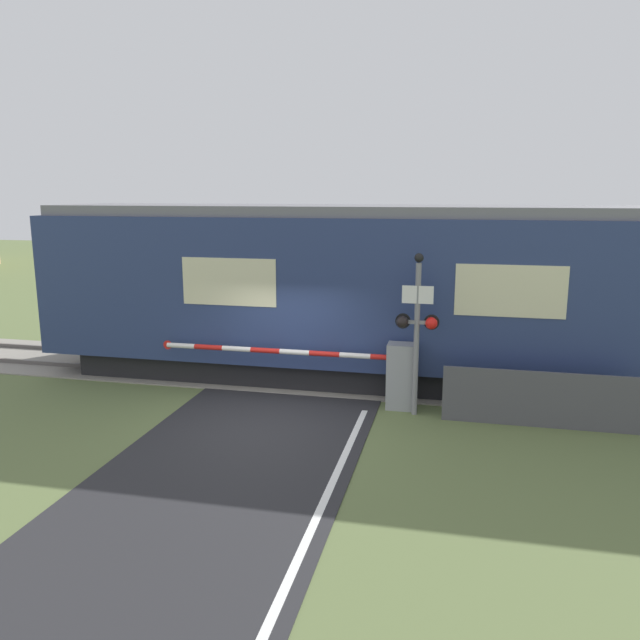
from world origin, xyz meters
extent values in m
plane|color=#5B6B3D|center=(0.00, 0.00, 0.00)|extent=(80.00, 80.00, 0.00)
cube|color=gray|center=(0.00, 3.28, 0.01)|extent=(36.00, 3.20, 0.03)
cube|color=#595451|center=(0.00, 2.56, 0.08)|extent=(36.00, 0.08, 0.10)
cube|color=#595451|center=(0.00, 4.00, 0.08)|extent=(36.00, 0.08, 0.10)
cube|color=black|center=(4.56, 3.28, 0.30)|extent=(19.92, 2.60, 0.60)
cube|color=navy|center=(4.56, 3.28, 2.24)|extent=(21.65, 3.06, 3.29)
cube|color=slate|center=(4.56, 3.28, 4.01)|extent=(21.22, 2.82, 0.24)
cube|color=beige|center=(4.56, 1.74, 2.49)|extent=(2.17, 0.02, 1.05)
cube|color=beige|center=(-1.40, 1.74, 2.49)|extent=(2.17, 0.02, 1.05)
cube|color=gray|center=(2.47, 1.38, 0.69)|extent=(0.60, 0.44, 1.38)
cylinder|color=gray|center=(2.47, 1.38, 1.08)|extent=(0.16, 0.16, 0.18)
cylinder|color=red|center=(2.15, 1.38, 1.08)|extent=(0.65, 0.11, 0.11)
cylinder|color=white|center=(1.49, 1.38, 1.08)|extent=(0.65, 0.11, 0.11)
cylinder|color=red|center=(0.84, 1.38, 1.08)|extent=(0.65, 0.11, 0.11)
cylinder|color=white|center=(0.19, 1.38, 1.08)|extent=(0.65, 0.11, 0.11)
cylinder|color=red|center=(-0.47, 1.38, 1.08)|extent=(0.65, 0.11, 0.11)
cylinder|color=white|center=(-1.12, 1.38, 1.08)|extent=(0.65, 0.11, 0.11)
cylinder|color=red|center=(-1.77, 1.38, 1.08)|extent=(0.65, 0.11, 0.11)
cylinder|color=white|center=(-2.43, 1.38, 1.08)|extent=(0.65, 0.11, 0.11)
cylinder|color=red|center=(-2.75, 1.38, 1.08)|extent=(0.20, 0.02, 0.20)
cylinder|color=gray|center=(2.77, 1.08, 1.54)|extent=(0.11, 0.11, 3.08)
cube|color=gray|center=(2.77, 1.08, 1.91)|extent=(0.69, 0.07, 0.07)
sphere|color=black|center=(2.49, 1.03, 1.91)|extent=(0.24, 0.24, 0.24)
sphere|color=red|center=(3.06, 1.03, 1.91)|extent=(0.24, 0.24, 0.24)
cylinder|color=black|center=(2.49, 1.14, 1.91)|extent=(0.30, 0.06, 0.30)
cylinder|color=black|center=(3.06, 1.14, 1.91)|extent=(0.30, 0.06, 0.30)
cube|color=white|center=(2.77, 1.04, 2.47)|extent=(0.61, 0.02, 0.35)
sphere|color=black|center=(2.77, 1.08, 3.18)|extent=(0.18, 0.18, 0.18)
cube|color=#4C4C51|center=(5.16, 0.89, 0.55)|extent=(3.67, 0.06, 1.10)
camera|label=1|loc=(3.55, -11.08, 4.43)|focal=35.00mm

